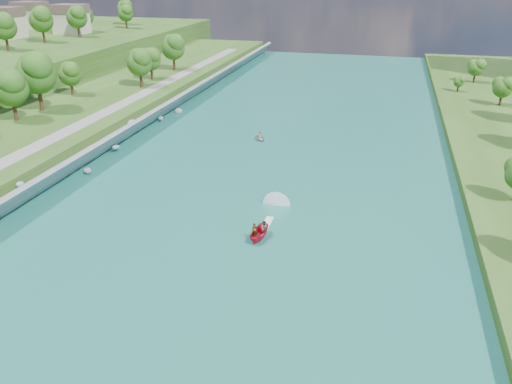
# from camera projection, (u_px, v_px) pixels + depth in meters

# --- Properties ---
(ground) EXTENTS (260.00, 260.00, 0.00)m
(ground) POSITION_uv_depth(u_px,v_px,m) (188.00, 283.00, 48.00)
(ground) COLOR #2D5119
(ground) RESTS_ON ground
(river_water) EXTENTS (55.00, 240.00, 0.10)m
(river_water) POSITION_uv_depth(u_px,v_px,m) (245.00, 197.00, 65.59)
(river_water) COLOR #195F58
(river_water) RESTS_ON ground
(ridge_west) EXTENTS (60.00, 120.00, 9.00)m
(ridge_west) POSITION_uv_depth(u_px,v_px,m) (48.00, 52.00, 148.92)
(ridge_west) COLOR #2D5119
(ridge_west) RESTS_ON ground
(riprap_bank) EXTENTS (3.81, 236.00, 4.12)m
(riprap_bank) POSITION_uv_depth(u_px,v_px,m) (69.00, 168.00, 70.49)
(riprap_bank) COLOR slate
(riprap_bank) RESTS_ON ground
(riverside_path) EXTENTS (3.00, 200.00, 0.10)m
(riverside_path) POSITION_uv_depth(u_px,v_px,m) (28.00, 151.00, 71.68)
(riverside_path) COLOR gray
(riverside_path) RESTS_ON berm_west
(ridge_houses) EXTENTS (29.50, 29.50, 8.40)m
(ridge_houses) POSITION_uv_depth(u_px,v_px,m) (36.00, 18.00, 151.11)
(ridge_houses) COLOR beige
(ridge_houses) RESTS_ON ridge_west
(trees_ridge) EXTENTS (12.90, 67.06, 10.96)m
(trees_ridge) POSITION_uv_depth(u_px,v_px,m) (74.00, 18.00, 143.89)
(trees_ridge) COLOR #2C4F15
(trees_ridge) RESTS_ON ridge_west
(motorboat) EXTENTS (3.60, 18.76, 2.06)m
(motorboat) POSITION_uv_depth(u_px,v_px,m) (263.00, 226.00, 56.89)
(motorboat) COLOR #AF0E22
(motorboat) RESTS_ON river_water
(raft) EXTENTS (3.60, 3.95, 1.48)m
(raft) POSITION_uv_depth(u_px,v_px,m) (260.00, 138.00, 87.04)
(raft) COLOR #919399
(raft) RESTS_ON river_water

